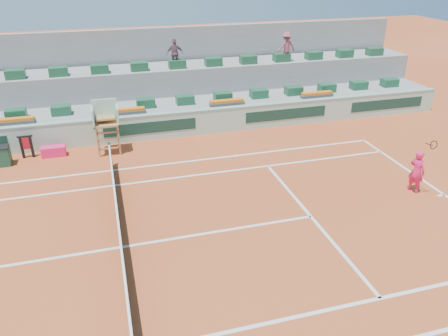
{
  "coord_description": "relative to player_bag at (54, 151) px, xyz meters",
  "views": [
    {
      "loc": [
        0.06,
        -11.41,
        8.15
      ],
      "look_at": [
        4.0,
        2.5,
        1.0
      ],
      "focal_mm": 35.0,
      "sensor_mm": 36.0,
      "label": 1
    }
  ],
  "objects": [
    {
      "name": "flower_planters",
      "position": [
        0.91,
        1.31,
        1.11
      ],
      "size": [
        26.8,
        0.36,
        0.28
      ],
      "color": "#4B4B4B",
      "rests_on": "seating_tier_lower"
    },
    {
      "name": "tennis_player",
      "position": [
        13.34,
        -7.09,
        0.62
      ],
      "size": [
        0.58,
        0.92,
        2.28
      ],
      "color": "#FF2169",
      "rests_on": "ground"
    },
    {
      "name": "ground",
      "position": [
        2.41,
        -7.69,
        -0.23
      ],
      "size": [
        90.0,
        90.0,
        0.0
      ],
      "primitive_type": "plane",
      "color": "#A64420",
      "rests_on": "ground"
    },
    {
      "name": "tennis_net",
      "position": [
        2.41,
        -7.69,
        0.3
      ],
      "size": [
        0.1,
        11.97,
        1.1
      ],
      "color": "black",
      "rests_on": "ground"
    },
    {
      "name": "seat_row_lower",
      "position": [
        2.41,
        2.11,
        1.19
      ],
      "size": [
        32.9,
        0.6,
        0.44
      ],
      "color": "#1A5032",
      "rests_on": "seating_tier_lower"
    },
    {
      "name": "spectator_right",
      "position": [
        12.62,
        3.9,
        3.19
      ],
      "size": [
        1.11,
        0.71,
        1.63
      ],
      "primitive_type": "imported",
      "rotation": [
        0.0,
        0.0,
        3.24
      ],
      "color": "#914850",
      "rests_on": "seating_tier_upper"
    },
    {
      "name": "drink_cooler_a",
      "position": [
        -2.03,
        -0.39,
        0.19
      ],
      "size": [
        0.7,
        0.61,
        0.84
      ],
      "color": "#174530",
      "rests_on": "ground"
    },
    {
      "name": "seat_row_upper",
      "position": [
        2.41,
        4.01,
        2.59
      ],
      "size": [
        32.9,
        0.6,
        0.44
      ],
      "color": "#1A5032",
      "rests_on": "seating_tier_upper"
    },
    {
      "name": "towel_rack",
      "position": [
        -1.08,
        0.13,
        0.38
      ],
      "size": [
        0.64,
        0.11,
        1.03
      ],
      "color": "black",
      "rests_on": "ground"
    },
    {
      "name": "spectator_mid",
      "position": [
        6.33,
        4.07,
        3.13
      ],
      "size": [
        0.9,
        0.39,
        1.52
      ],
      "primitive_type": "imported",
      "rotation": [
        0.0,
        0.0,
        3.12
      ],
      "color": "#754E5E",
      "rests_on": "seating_tier_upper"
    },
    {
      "name": "court_lines",
      "position": [
        2.41,
        -7.69,
        -0.22
      ],
      "size": [
        23.89,
        11.09,
        0.01
      ],
      "color": "silver",
      "rests_on": "ground"
    },
    {
      "name": "stadium_back_wall",
      "position": [
        2.41,
        6.21,
        1.97
      ],
      "size": [
        36.0,
        0.4,
        4.4
      ],
      "primitive_type": "cube",
      "color": "gray",
      "rests_on": "ground"
    },
    {
      "name": "seating_tier_upper",
      "position": [
        2.41,
        4.61,
        1.07
      ],
      "size": [
        36.0,
        2.4,
        2.6
      ],
      "primitive_type": "cube",
      "color": "gray",
      "rests_on": "ground"
    },
    {
      "name": "umpire_chair",
      "position": [
        2.41,
        -0.19,
        1.32
      ],
      "size": [
        1.1,
        0.9,
        2.4
      ],
      "color": "#9F6C3C",
      "rests_on": "ground"
    },
    {
      "name": "seating_tier_lower",
      "position": [
        2.41,
        3.01,
        0.37
      ],
      "size": [
        36.0,
        4.0,
        1.2
      ],
      "primitive_type": "cube",
      "color": "gray",
      "rests_on": "ground"
    },
    {
      "name": "advertising_hoarding",
      "position": [
        2.43,
        0.81,
        0.41
      ],
      "size": [
        36.0,
        0.34,
        1.26
      ],
      "color": "#A7D2BD",
      "rests_on": "ground"
    },
    {
      "name": "player_bag",
      "position": [
        0.0,
        0.0,
        0.0
      ],
      "size": [
        1.02,
        0.46,
        0.46
      ],
      "primitive_type": "cube",
      "color": "#FF2169",
      "rests_on": "ground"
    }
  ]
}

